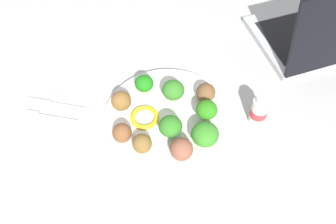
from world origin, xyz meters
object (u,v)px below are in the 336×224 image
broccoli_floret_front_right (175,91)px  pepper_ring_near_rim (145,117)px  broccoli_floret_mid_left (144,84)px  broccoli_floret_center (171,126)px  broccoli_floret_back_right (205,134)px  meatball_front_left (142,143)px  meatball_near_rim (181,149)px  broccoli_floret_mid_right (207,110)px  yogurt_bottle (259,111)px  laptop (328,31)px  plate (168,119)px  meatball_mid_left (206,92)px  fork (48,118)px  meatball_mid_right (121,101)px  meatball_back_left (122,133)px  knife (54,105)px  napkin (55,113)px

broccoli_floret_front_right → pepper_ring_near_rim: 0.09m
broccoli_floret_front_right → broccoli_floret_mid_left: bearing=-4.3°
broccoli_floret_center → broccoli_floret_mid_left: (0.08, -0.10, -0.00)m
broccoli_floret_back_right → meatball_front_left: (0.12, 0.04, -0.01)m
broccoli_floret_front_right → meatball_near_rim: broccoli_floret_front_right is taller
broccoli_floret_mid_left → broccoli_floret_mid_right: broccoli_floret_mid_right is taller
yogurt_bottle → broccoli_floret_center: bearing=27.2°
laptop → plate: bearing=44.5°
meatball_mid_left → broccoli_floret_center: bearing=64.0°
plate → broccoli_floret_back_right: broccoli_floret_back_right is taller
broccoli_floret_mid_left → fork: broccoli_floret_mid_left is taller
broccoli_floret_mid_right → meatball_front_left: size_ratio=1.35×
meatball_mid_right → meatball_back_left: size_ratio=1.08×
broccoli_floret_mid_left → meatball_mid_right: (0.04, 0.05, -0.01)m
broccoli_floret_mid_left → yogurt_bottle: size_ratio=0.60×
laptop → meatball_back_left: bearing=44.1°
broccoli_floret_back_right → broccoli_floret_front_right: 0.13m
plate → meatball_back_left: (0.08, 0.07, 0.03)m
broccoli_floret_mid_left → meatball_front_left: (-0.03, 0.14, -0.01)m
broccoli_floret_center → fork: broccoli_floret_center is taller
broccoli_floret_center → broccoli_floret_mid_right: bearing=-139.9°
broccoli_floret_mid_left → fork: 0.22m
broccoli_floret_back_right → pepper_ring_near_rim: broccoli_floret_back_right is taller
plate → meatball_front_left: size_ratio=6.95×
meatball_back_left → knife: meatball_back_left is taller
broccoli_floret_front_right → laptop: size_ratio=0.14×
broccoli_floret_front_right → meatball_mid_right: (0.11, 0.05, -0.01)m
napkin → fork: (0.01, 0.02, 0.00)m
meatball_front_left → pepper_ring_near_rim: 0.08m
broccoli_floret_front_right → laptop: 0.43m
broccoli_floret_back_right → napkin: size_ratio=0.33×
broccoli_floret_mid_right → meatball_mid_right: broccoli_floret_mid_right is taller
knife → broccoli_floret_center: bearing=175.0°
meatball_front_left → meatball_near_rim: size_ratio=0.86×
broccoli_floret_front_right → broccoli_floret_mid_right: 0.09m
broccoli_floret_front_right → meatball_near_rim: bearing=107.7°
broccoli_floret_mid_right → meatball_mid_left: (0.01, -0.06, -0.01)m
broccoli_floret_mid_right → meatball_back_left: 0.18m
plate → broccoli_floret_mid_left: (0.07, -0.06, 0.04)m
meatball_near_rim → meatball_mid_right: bearing=-30.6°
broccoli_floret_center → laptop: laptop is taller
broccoli_floret_front_right → meatball_mid_left: broccoli_floret_front_right is taller
broccoli_floret_back_right → fork: broccoli_floret_back_right is taller
meatball_front_left → pepper_ring_near_rim: bearing=-78.5°
meatball_near_rim → laptop: 0.50m
broccoli_floret_center → fork: 0.28m
broccoli_floret_back_right → meatball_front_left: size_ratio=1.39×
plate → pepper_ring_near_rim: size_ratio=4.58×
meatball_mid_left → yogurt_bottle: bearing=169.3°
broccoli_floret_mid_left → yogurt_bottle: yogurt_bottle is taller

